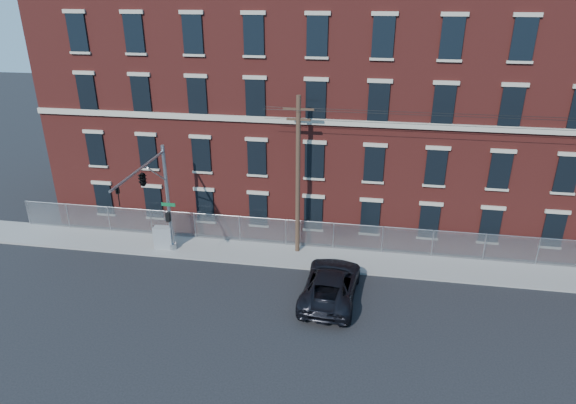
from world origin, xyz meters
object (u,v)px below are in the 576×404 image
(traffic_signal_mast, at_px, (149,186))
(utility_cabinet, at_px, (164,238))
(utility_pole_near, at_px, (298,175))
(pickup_truck, at_px, (331,284))

(traffic_signal_mast, distance_m, utility_cabinet, 5.13)
(traffic_signal_mast, xyz_separation_m, utility_pole_near, (8.00, 3.42, -0.05))
(pickup_truck, bearing_deg, utility_pole_near, -57.95)
(utility_pole_near, relative_size, pickup_truck, 1.64)
(traffic_signal_mast, distance_m, pickup_truck, 11.56)
(utility_cabinet, bearing_deg, traffic_signal_mast, -80.11)
(traffic_signal_mast, distance_m, utility_pole_near, 8.70)
(utility_cabinet, bearing_deg, pickup_truck, -22.39)
(pickup_truck, bearing_deg, traffic_signal_mast, -3.34)
(traffic_signal_mast, xyz_separation_m, pickup_truck, (10.55, -1.32, -4.54))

